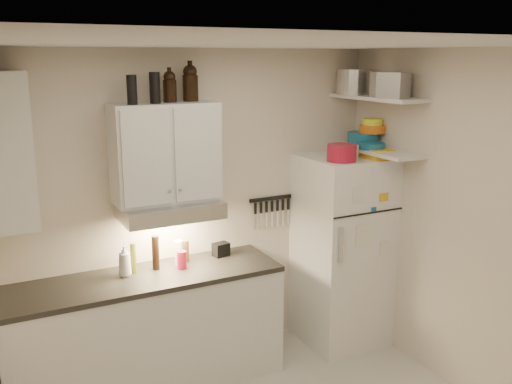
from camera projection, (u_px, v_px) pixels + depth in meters
name	position (u px, v px, depth m)	size (l,w,h in m)	color
ceiling	(291.00, 42.00, 3.12)	(3.20, 3.00, 0.02)	silver
back_wall	(196.00, 209.00, 4.73)	(3.20, 0.02, 2.60)	beige
right_wall	(479.00, 231.00, 4.13)	(0.02, 3.00, 2.60)	beige
base_cabinet	(147.00, 334.00, 4.41)	(2.10, 0.60, 0.88)	silver
countertop	(144.00, 279.00, 4.30)	(2.10, 0.62, 0.04)	black
upper_cabinet	(165.00, 153.00, 4.32)	(0.80, 0.33, 0.75)	silver
side_cabinet	(2.00, 150.00, 3.67)	(0.33, 0.55, 1.00)	silver
range_hood	(170.00, 210.00, 4.36)	(0.76, 0.46, 0.12)	silver
fridge	(342.00, 250.00, 5.08)	(0.70, 0.68, 1.70)	white
shelf_hi	(377.00, 98.00, 4.74)	(0.30, 0.95, 0.03)	silver
shelf_lo	(375.00, 150.00, 4.84)	(0.30, 0.95, 0.03)	silver
knife_strip	(271.00, 198.00, 5.01)	(0.42, 0.02, 0.03)	black
dutch_oven	(342.00, 153.00, 4.64)	(0.24, 0.24, 0.14)	maroon
book_stack	(377.00, 154.00, 4.77)	(0.20, 0.25, 0.08)	gold
spice_jar	(355.00, 152.00, 4.78)	(0.07, 0.07, 0.11)	silver
stock_pot	(354.00, 82.00, 4.96)	(0.30, 0.30, 0.21)	silver
tin_a	(386.00, 84.00, 4.64)	(0.20, 0.18, 0.20)	#AAAAAD
tin_b	(394.00, 85.00, 4.47)	(0.20, 0.20, 0.20)	#AAAAAD
bowl_teal	(363.00, 139.00, 5.02)	(0.28, 0.28, 0.11)	#165B7A
bowl_orange	(372.00, 129.00, 4.96)	(0.22, 0.22, 0.07)	orange
bowl_yellow	(373.00, 122.00, 4.94)	(0.18, 0.18, 0.06)	yellow
plates	(372.00, 146.00, 4.79)	(0.22, 0.22, 0.05)	#165B7A
growler_a	(170.00, 86.00, 4.25)	(0.10, 0.10, 0.24)	black
growler_b	(190.00, 83.00, 4.35)	(0.12, 0.12, 0.28)	black
thermos_a	(155.00, 88.00, 4.14)	(0.08, 0.08, 0.23)	black
thermos_b	(132.00, 90.00, 4.04)	(0.07, 0.07, 0.21)	black
soap_bottle	(124.00, 259.00, 4.27)	(0.11, 0.11, 0.28)	silver
pepper_mill	(185.00, 251.00, 4.59)	(0.06, 0.06, 0.18)	brown
oil_bottle	(133.00, 258.00, 4.35)	(0.04, 0.04, 0.23)	olive
vinegar_bottle	(156.00, 253.00, 4.41)	(0.06, 0.06, 0.27)	black
clear_bottle	(179.00, 253.00, 4.51)	(0.07, 0.07, 0.20)	silver
red_jar	(182.00, 260.00, 4.44)	(0.07, 0.07, 0.14)	maroon
caddy	(221.00, 249.00, 4.73)	(0.13, 0.09, 0.11)	black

